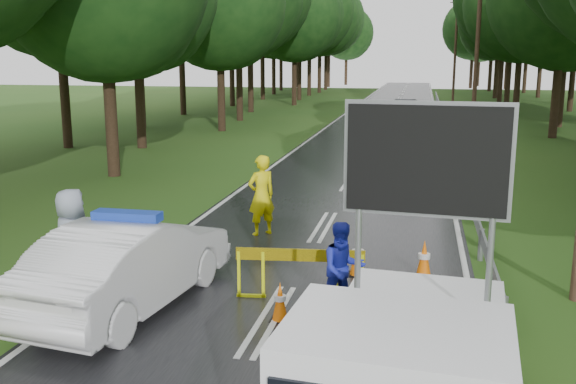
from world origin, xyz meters
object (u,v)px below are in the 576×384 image
(police_sedan, at_px, (130,264))
(queue_car_third, at_px, (405,115))
(officer, at_px, (261,196))
(civilian, at_px, (343,269))
(work_truck, at_px, (408,374))
(queue_car_fourth, at_px, (404,109))
(queue_car_first, at_px, (404,154))
(barrier, at_px, (300,262))
(queue_car_second, at_px, (400,132))

(police_sedan, distance_m, queue_car_third, 30.08)
(officer, distance_m, civilian, 5.17)
(work_truck, xyz_separation_m, queue_car_fourth, (-1.20, 39.93, -0.35))
(police_sedan, distance_m, queue_car_first, 15.34)
(police_sedan, bearing_deg, queue_car_third, -89.98)
(work_truck, height_order, officer, work_truck)
(barrier, distance_m, queue_car_third, 28.90)
(work_truck, height_order, queue_car_second, work_truck)
(officer, bearing_deg, queue_car_second, -143.17)
(barrier, relative_size, queue_car_fourth, 0.57)
(civilian, height_order, queue_car_first, civilian)
(police_sedan, distance_m, work_truck, 5.87)
(queue_car_first, relative_size, queue_car_fourth, 0.97)
(barrier, distance_m, civilian, 0.97)
(queue_car_third, xyz_separation_m, queue_car_fourth, (-0.27, 6.68, -0.17))
(police_sedan, distance_m, barrier, 2.96)
(work_truck, xyz_separation_m, queue_car_second, (-0.91, 24.27, -0.21))
(officer, distance_m, queue_car_first, 10.28)
(queue_car_first, height_order, queue_car_fourth, queue_car_first)
(barrier, height_order, queue_car_first, queue_car_first)
(work_truck, distance_m, queue_car_first, 18.17)
(queue_car_second, xyz_separation_m, queue_car_fourth, (-0.28, 15.66, -0.14))
(barrier, xyz_separation_m, queue_car_second, (1.06, 19.90, 0.09))
(civilian, bearing_deg, queue_car_second, 63.77)
(police_sedan, height_order, barrier, police_sedan)
(work_truck, xyz_separation_m, queue_car_third, (-0.93, 33.24, -0.19))
(civilian, height_order, queue_car_second, queue_car_second)
(police_sedan, bearing_deg, queue_car_fourth, -88.23)
(queue_car_first, xyz_separation_m, queue_car_third, (-0.36, 15.09, 0.16))
(officer, height_order, civilian, officer)
(queue_car_first, bearing_deg, officer, -113.83)
(queue_car_first, xyz_separation_m, queue_car_fourth, (-0.63, 21.77, -0.00))
(officer, xyz_separation_m, queue_car_second, (2.77, 15.90, -0.18))
(work_truck, distance_m, queue_car_second, 24.29)
(queue_car_third, bearing_deg, queue_car_fourth, 97.63)
(police_sedan, xyz_separation_m, queue_car_second, (3.86, 20.86, 0.02))
(officer, relative_size, queue_car_second, 0.36)
(work_truck, distance_m, queue_car_fourth, 39.95)
(queue_car_third, bearing_deg, queue_car_first, -83.30)
(police_sedan, bearing_deg, barrier, -153.73)
(work_truck, height_order, queue_car_third, work_truck)
(queue_car_second, bearing_deg, police_sedan, -96.91)
(work_truck, bearing_deg, queue_car_third, 96.62)
(queue_car_first, relative_size, queue_car_second, 0.70)
(civilian, bearing_deg, barrier, 123.13)
(civilian, relative_size, queue_car_second, 0.29)
(barrier, bearing_deg, police_sedan, -167.76)
(work_truck, height_order, queue_car_fourth, work_truck)
(work_truck, bearing_deg, officer, 118.78)
(queue_car_second, height_order, queue_car_fourth, queue_car_second)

